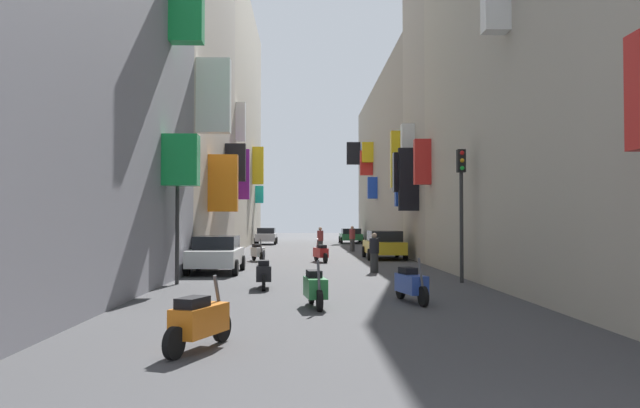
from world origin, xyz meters
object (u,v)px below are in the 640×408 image
object	(u,v)px
parked_car_white	(216,253)
pedestrian_near_left	(320,241)
scooter_blue	(411,284)
pedestrian_crossing	(374,253)
traffic_light_far_corner	(177,190)
pedestrian_near_right	(352,239)
parked_car_green	(351,235)
traffic_light_near_corner	(461,192)
parked_car_yellow	(384,244)
scooter_green	(315,288)
scooter_red	(321,253)
scooter_orange	(199,321)
scooter_white	(258,252)
scooter_black	(264,273)
parked_car_silver	(266,236)

from	to	relation	value
parked_car_white	pedestrian_near_left	size ratio (longest dim) A/B	2.38
scooter_blue	pedestrian_crossing	distance (m)	8.81
pedestrian_crossing	scooter_blue	bearing A→B (deg)	-90.67
parked_car_white	traffic_light_far_corner	world-z (taller)	traffic_light_far_corner
parked_car_white	scooter_blue	bearing A→B (deg)	-55.70
pedestrian_near_right	parked_car_green	bearing A→B (deg)	85.94
traffic_light_near_corner	pedestrian_near_right	bearing A→B (deg)	95.43
parked_car_yellow	scooter_green	distance (m)	18.62
parked_car_white	pedestrian_near_left	bearing A→B (deg)	71.75
parked_car_white	traffic_light_far_corner	size ratio (longest dim) A/B	0.89
parked_car_white	pedestrian_near_left	xyz separation A→B (m)	(4.40, 13.35, 0.06)
scooter_red	pedestrian_near_right	xyz separation A→B (m)	(2.37, 10.48, 0.37)
parked_car_white	scooter_green	bearing A→B (deg)	-69.21
scooter_orange	pedestrian_near_left	distance (m)	27.81
pedestrian_near_left	traffic_light_far_corner	size ratio (longest dim) A/B	0.37
scooter_green	traffic_light_near_corner	size ratio (longest dim) A/B	0.41
scooter_blue	traffic_light_near_corner	distance (m)	5.98
scooter_white	traffic_light_near_corner	world-z (taller)	traffic_light_near_corner
parked_car_green	scooter_blue	distance (m)	40.31
scooter_red	traffic_light_near_corner	distance (m)	11.26
scooter_black	traffic_light_near_corner	bearing A→B (deg)	13.40
pedestrian_near_right	parked_car_white	bearing A→B (deg)	-111.78
parked_car_silver	scooter_blue	distance (m)	38.34
scooter_red	pedestrian_near_left	world-z (taller)	pedestrian_near_left
parked_car_yellow	scooter_black	bearing A→B (deg)	-111.15
traffic_light_far_corner	scooter_black	bearing A→B (deg)	-23.33
parked_car_green	pedestrian_near_right	bearing A→B (deg)	-94.06
scooter_red	scooter_orange	bearing A→B (deg)	-96.90
traffic_light_near_corner	pedestrian_crossing	bearing A→B (deg)	121.12
pedestrian_near_right	traffic_light_far_corner	world-z (taller)	traffic_light_far_corner
scooter_green	traffic_light_far_corner	size ratio (longest dim) A/B	0.41
scooter_blue	parked_car_green	bearing A→B (deg)	87.71
pedestrian_near_right	traffic_light_near_corner	distance (m)	20.77
scooter_orange	scooter_white	distance (m)	21.17
pedestrian_near_left	pedestrian_near_right	distance (m)	3.86
scooter_white	pedestrian_near_right	size ratio (longest dim) A/B	1.00
parked_car_yellow	scooter_orange	world-z (taller)	parked_car_yellow
scooter_green	pedestrian_near_right	world-z (taller)	pedestrian_near_right
parked_car_yellow	pedestrian_near_right	xyz separation A→B (m)	(-1.06, 7.97, 0.06)
scooter_blue	scooter_white	xyz separation A→B (m)	(-4.95, 15.69, -0.00)
parked_car_silver	pedestrian_near_right	bearing A→B (deg)	-62.78
scooter_orange	scooter_blue	size ratio (longest dim) A/B	0.93
traffic_light_far_corner	parked_car_silver	bearing A→B (deg)	88.62
scooter_black	pedestrian_near_right	size ratio (longest dim) A/B	1.15
pedestrian_near_right	parked_car_yellow	bearing A→B (deg)	-82.46
parked_car_green	scooter_green	xyz separation A→B (m)	(-4.00, -41.06, -0.25)
scooter_black	scooter_blue	distance (m)	5.07
scooter_white	traffic_light_far_corner	bearing A→B (deg)	-98.80
parked_car_yellow	scooter_green	size ratio (longest dim) A/B	2.43
scooter_blue	parked_car_silver	bearing A→B (deg)	98.82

